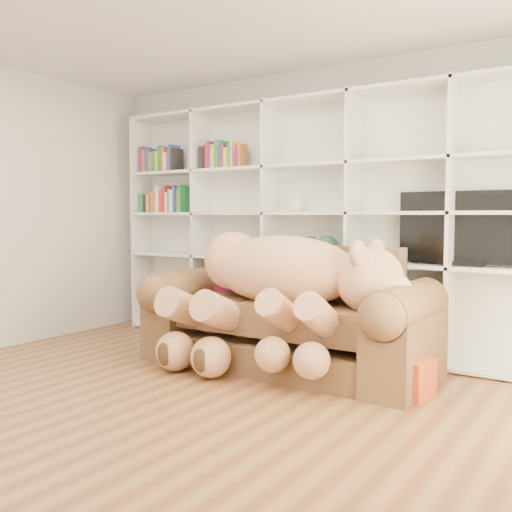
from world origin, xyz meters
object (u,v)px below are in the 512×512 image
Objects in this scene: gift_box at (405,377)px; tv at (463,229)px; teddy_bear at (278,284)px; sofa at (288,322)px.

gift_box is 1.41m from tv.
teddy_bear is 5.70× the size of gift_box.
teddy_bear is 1.87× the size of tv.
tv is (1.24, 0.72, 0.79)m from sofa.
teddy_bear is 1.23m from gift_box.
teddy_bear reaches higher than sofa.
tv is (1.22, 0.92, 0.45)m from teddy_bear.
sofa is 1.63m from tv.
gift_box is at bearing -98.46° from tv.
gift_box is at bearing -10.29° from teddy_bear.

